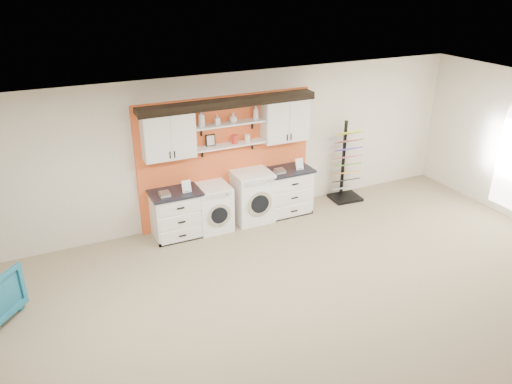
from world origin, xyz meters
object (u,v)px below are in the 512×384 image
base_cabinet_right (287,191)px  sample_rack (346,175)px  base_cabinet_left (176,214)px  washer (213,207)px  dryer (252,196)px

base_cabinet_right → sample_rack: bearing=1.4°
base_cabinet_right → sample_rack: sample_rack is taller
base_cabinet_left → washer: 0.69m
base_cabinet_left → base_cabinet_right: (2.26, -0.00, 0.02)m
base_cabinet_right → washer: bearing=-179.9°
washer → dryer: 0.81m
dryer → sample_rack: sample_rack is taller
base_cabinet_right → washer: (-1.57, -0.00, -0.03)m
base_cabinet_left → base_cabinet_right: base_cabinet_right is taller
washer → dryer: dryer is taller
base_cabinet_left → sample_rack: (3.68, 0.04, 0.09)m
sample_rack → dryer: bearing=-174.7°
base_cabinet_left → washer: (0.69, -0.00, -0.01)m
base_cabinet_right → washer: 1.57m
base_cabinet_right → sample_rack: size_ratio=0.57×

